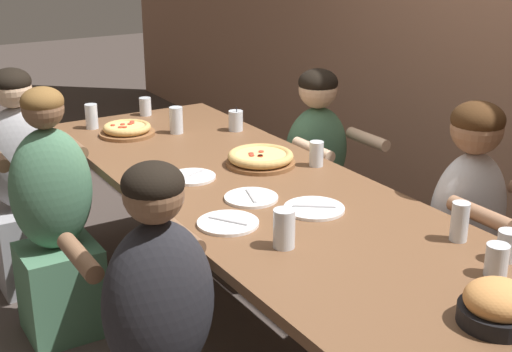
{
  "coord_description": "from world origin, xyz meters",
  "views": [
    {
      "loc": [
        2.35,
        -1.43,
        1.81
      ],
      "look_at": [
        0.0,
        0.0,
        0.82
      ],
      "focal_mm": 50.0,
      "sensor_mm": 36.0,
      "label": 1
    }
  ],
  "objects_px": {
    "empty_plate_a": "(228,223)",
    "empty_plate_c": "(251,198)",
    "drinking_glass_c": "(176,120)",
    "pizza_board_main": "(261,158)",
    "drinking_glass_h": "(145,108)",
    "drinking_glass_i": "(316,155)",
    "empty_plate_b": "(314,208)",
    "drinking_glass_e": "(92,118)",
    "drinking_glass_g": "(165,187)",
    "empty_plate_d": "(192,177)",
    "pizza_board_second": "(127,130)",
    "diner_near_left": "(23,190)",
    "diner_far_midleft": "(316,180)",
    "drinking_glass_d": "(496,262)",
    "drinking_glass_f": "(507,247)",
    "skillet_bowl": "(498,306)",
    "diner_near_midleft": "(55,228)",
    "drinking_glass_a": "(284,231)",
    "diner_far_midright": "(465,248)",
    "cocktail_glass_blue": "(236,122)",
    "drinking_glass_b": "(459,224)"
  },
  "relations": [
    {
      "from": "empty_plate_a",
      "to": "empty_plate_c",
      "type": "distance_m",
      "value": 0.26
    },
    {
      "from": "drinking_glass_c",
      "to": "pizza_board_main",
      "type": "bearing_deg",
      "value": 8.98
    },
    {
      "from": "drinking_glass_h",
      "to": "drinking_glass_i",
      "type": "bearing_deg",
      "value": 14.2
    },
    {
      "from": "empty_plate_b",
      "to": "drinking_glass_e",
      "type": "distance_m",
      "value": 1.57
    },
    {
      "from": "drinking_glass_c",
      "to": "drinking_glass_h",
      "type": "distance_m",
      "value": 0.41
    },
    {
      "from": "empty_plate_c",
      "to": "drinking_glass_g",
      "type": "xyz_separation_m",
      "value": [
        -0.17,
        -0.29,
        0.05
      ]
    },
    {
      "from": "empty_plate_d",
      "to": "drinking_glass_c",
      "type": "bearing_deg",
      "value": 159.91
    },
    {
      "from": "pizza_board_main",
      "to": "pizza_board_second",
      "type": "relative_size",
      "value": 1.11
    },
    {
      "from": "pizza_board_main",
      "to": "diner_near_left",
      "type": "xyz_separation_m",
      "value": [
        -0.9,
        -0.86,
        -0.28
      ]
    },
    {
      "from": "drinking_glass_i",
      "to": "diner_far_midleft",
      "type": "relative_size",
      "value": 0.1
    },
    {
      "from": "drinking_glass_c",
      "to": "drinking_glass_d",
      "type": "relative_size",
      "value": 1.33
    },
    {
      "from": "drinking_glass_f",
      "to": "diner_near_left",
      "type": "distance_m",
      "value": 2.38
    },
    {
      "from": "drinking_glass_c",
      "to": "drinking_glass_f",
      "type": "distance_m",
      "value": 1.91
    },
    {
      "from": "empty_plate_a",
      "to": "skillet_bowl",
      "type": "bearing_deg",
      "value": 17.23
    },
    {
      "from": "skillet_bowl",
      "to": "diner_near_midleft",
      "type": "relative_size",
      "value": 0.27
    },
    {
      "from": "drinking_glass_c",
      "to": "diner_near_midleft",
      "type": "height_order",
      "value": "diner_near_midleft"
    },
    {
      "from": "drinking_glass_h",
      "to": "pizza_board_main",
      "type": "bearing_deg",
      "value": 5.35
    },
    {
      "from": "empty_plate_d",
      "to": "empty_plate_b",
      "type": "bearing_deg",
      "value": 23.17
    },
    {
      "from": "empty_plate_b",
      "to": "drinking_glass_e",
      "type": "xyz_separation_m",
      "value": [
        -1.53,
        -0.34,
        0.05
      ]
    },
    {
      "from": "empty_plate_c",
      "to": "drinking_glass_a",
      "type": "relative_size",
      "value": 1.58
    },
    {
      "from": "drinking_glass_h",
      "to": "diner_far_midleft",
      "type": "distance_m",
      "value": 1.05
    },
    {
      "from": "pizza_board_main",
      "to": "empty_plate_b",
      "type": "bearing_deg",
      "value": -10.62
    },
    {
      "from": "drinking_glass_g",
      "to": "diner_near_left",
      "type": "xyz_separation_m",
      "value": [
        -1.06,
        -0.31,
        -0.3
      ]
    },
    {
      "from": "drinking_glass_i",
      "to": "diner_near_midleft",
      "type": "relative_size",
      "value": 0.1
    },
    {
      "from": "drinking_glass_e",
      "to": "diner_far_midright",
      "type": "height_order",
      "value": "diner_far_midright"
    },
    {
      "from": "pizza_board_second",
      "to": "skillet_bowl",
      "type": "xyz_separation_m",
      "value": [
        2.23,
        0.18,
        0.03
      ]
    },
    {
      "from": "pizza_board_second",
      "to": "skillet_bowl",
      "type": "distance_m",
      "value": 2.24
    },
    {
      "from": "empty_plate_c",
      "to": "diner_far_midright",
      "type": "relative_size",
      "value": 0.19
    },
    {
      "from": "pizza_board_main",
      "to": "cocktail_glass_blue",
      "type": "height_order",
      "value": "cocktail_glass_blue"
    },
    {
      "from": "drinking_glass_g",
      "to": "diner_far_midright",
      "type": "height_order",
      "value": "diner_far_midright"
    },
    {
      "from": "skillet_bowl",
      "to": "empty_plate_b",
      "type": "bearing_deg",
      "value": 177.06
    },
    {
      "from": "skillet_bowl",
      "to": "drinking_glass_d",
      "type": "bearing_deg",
      "value": 131.71
    },
    {
      "from": "pizza_board_second",
      "to": "drinking_glass_a",
      "type": "xyz_separation_m",
      "value": [
        1.53,
        -0.05,
        0.03
      ]
    },
    {
      "from": "drinking_glass_d",
      "to": "empty_plate_a",
      "type": "bearing_deg",
      "value": -146.05
    },
    {
      "from": "empty_plate_a",
      "to": "drinking_glass_b",
      "type": "xyz_separation_m",
      "value": [
        0.53,
        0.61,
        0.05
      ]
    },
    {
      "from": "cocktail_glass_blue",
      "to": "drinking_glass_c",
      "type": "relative_size",
      "value": 0.96
    },
    {
      "from": "drinking_glass_a",
      "to": "diner_far_midleft",
      "type": "height_order",
      "value": "diner_far_midleft"
    },
    {
      "from": "empty_plate_c",
      "to": "drinking_glass_a",
      "type": "distance_m",
      "value": 0.45
    },
    {
      "from": "empty_plate_c",
      "to": "diner_near_midleft",
      "type": "xyz_separation_m",
      "value": [
        -0.69,
        -0.6,
        -0.25
      ]
    },
    {
      "from": "empty_plate_a",
      "to": "diner_near_midleft",
      "type": "distance_m",
      "value": 0.98
    },
    {
      "from": "empty_plate_a",
      "to": "drinking_glass_e",
      "type": "xyz_separation_m",
      "value": [
        -1.48,
        0.0,
        0.05
      ]
    },
    {
      "from": "cocktail_glass_blue",
      "to": "drinking_glass_c",
      "type": "xyz_separation_m",
      "value": [
        -0.12,
        -0.29,
        0.02
      ]
    },
    {
      "from": "empty_plate_a",
      "to": "drinking_glass_e",
      "type": "bearing_deg",
      "value": 179.83
    },
    {
      "from": "drinking_glass_d",
      "to": "drinking_glass_h",
      "type": "height_order",
      "value": "drinking_glass_d"
    },
    {
      "from": "empty_plate_b",
      "to": "diner_far_midleft",
      "type": "bearing_deg",
      "value": 143.36
    },
    {
      "from": "drinking_glass_i",
      "to": "diner_near_left",
      "type": "bearing_deg",
      "value": -134.28
    },
    {
      "from": "cocktail_glass_blue",
      "to": "diner_near_midleft",
      "type": "distance_m",
      "value": 1.09
    },
    {
      "from": "diner_far_midright",
      "to": "drinking_glass_d",
      "type": "bearing_deg",
      "value": 48.86
    },
    {
      "from": "empty_plate_a",
      "to": "cocktail_glass_blue",
      "type": "xyz_separation_m",
      "value": [
        -1.05,
        0.63,
        0.04
      ]
    },
    {
      "from": "drinking_glass_i",
      "to": "diner_near_left",
      "type": "height_order",
      "value": "diner_near_left"
    }
  ]
}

